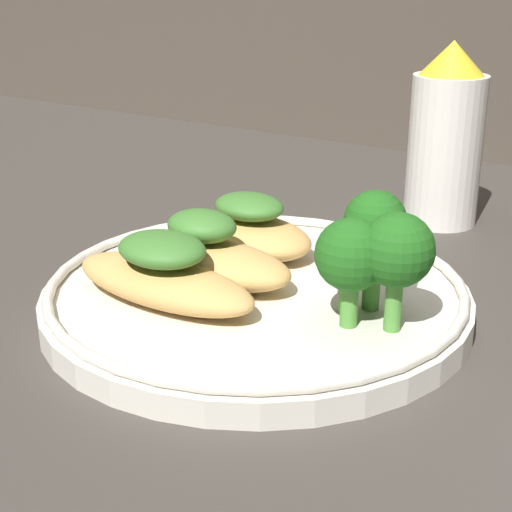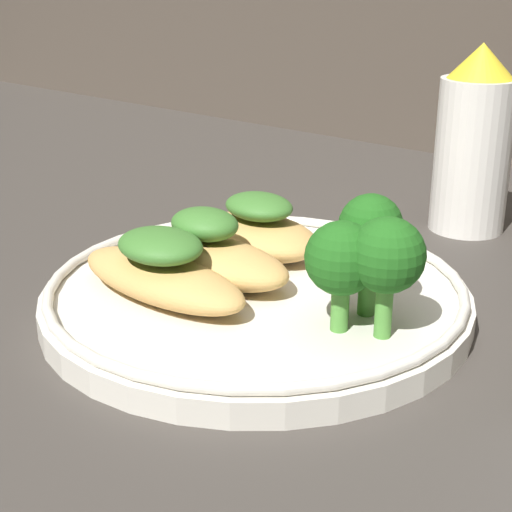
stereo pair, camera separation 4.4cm
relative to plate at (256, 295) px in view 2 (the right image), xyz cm
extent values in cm
cube|color=#3D3833|center=(0.00, 0.00, -1.49)|extent=(180.00, 180.00, 1.00)
cylinder|color=silver|center=(0.00, 0.00, -0.29)|extent=(24.26, 24.26, 1.40)
torus|color=silver|center=(0.00, 0.00, 0.71)|extent=(23.66, 23.66, 0.60)
ellipsoid|color=tan|center=(-3.25, -4.20, 1.53)|extent=(11.80, 4.78, 2.25)
ellipsoid|color=#3D752D|center=(-3.25, -4.20, 3.49)|extent=(5.21, 4.22, 1.66)
ellipsoid|color=tan|center=(-3.20, -0.71, 1.66)|extent=(11.52, 5.39, 2.50)
ellipsoid|color=#3D752D|center=(-3.20, -0.71, 3.80)|extent=(4.31, 3.50, 1.77)
ellipsoid|color=tan|center=(-3.40, 4.47, 1.59)|extent=(9.26, 6.51, 2.35)
ellipsoid|color=#3D752D|center=(-3.40, 4.47, 3.53)|extent=(4.98, 4.15, 1.55)
cylinder|color=#4C8E38|center=(8.57, -0.59, 1.92)|extent=(0.86, 0.86, 3.02)
sphere|color=#1E5B19|center=(8.57, -0.59, 4.74)|extent=(3.74, 3.74, 3.74)
cylinder|color=#4C8E38|center=(6.57, 1.14, 2.28)|extent=(0.94, 0.94, 3.75)
sphere|color=#1E5B19|center=(6.57, 1.14, 5.32)|extent=(3.31, 3.31, 3.31)
cylinder|color=#4C8E38|center=(5.71, -0.44, 1.74)|extent=(0.88, 0.88, 2.67)
sphere|color=#1E5B19|center=(5.71, -0.44, 4.02)|extent=(2.69, 2.69, 2.69)
cylinder|color=#4C8E38|center=(6.51, -1.36, 1.71)|extent=(0.90, 0.90, 2.60)
sphere|color=#1E5B19|center=(6.51, -1.36, 4.31)|extent=(3.71, 3.71, 3.71)
cylinder|color=white|center=(3.02, 21.04, 4.53)|extent=(5.44, 5.44, 11.05)
cone|color=yellow|center=(3.02, 21.04, 11.27)|extent=(4.63, 4.63, 2.43)
camera|label=1|loc=(22.17, -34.22, 18.28)|focal=55.00mm
camera|label=2|loc=(25.70, -31.65, 18.28)|focal=55.00mm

